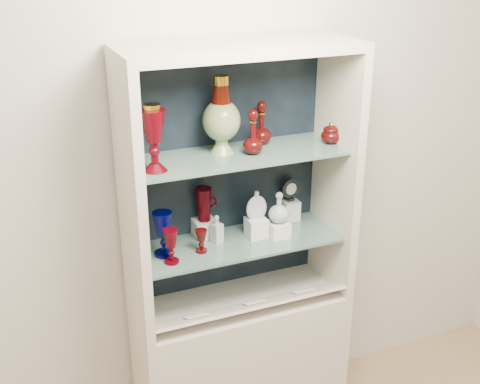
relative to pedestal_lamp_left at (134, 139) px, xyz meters
name	(u,v)px	position (x,y,z in m)	size (l,w,h in m)	color
wall_back	(222,155)	(0.44, 0.18, -0.18)	(3.50, 0.02, 2.80)	beige
cabinet_base	(240,364)	(0.44, -0.04, -1.21)	(1.00, 0.40, 0.75)	beige
cabinet_back_panel	(224,172)	(0.44, 0.15, -0.26)	(0.98, 0.02, 1.15)	black
cabinet_side_left	(131,204)	(-0.04, -0.04, -0.26)	(0.04, 0.40, 1.15)	beige
cabinet_side_right	(335,172)	(0.92, -0.04, -0.26)	(0.04, 0.40, 1.15)	beige
cabinet_top_cap	(240,48)	(0.44, -0.04, 0.34)	(1.00, 0.40, 0.04)	beige
shelf_lower	(238,242)	(0.44, -0.02, -0.54)	(0.92, 0.34, 0.01)	slate
shelf_upper	(238,155)	(0.44, -0.02, -0.12)	(0.92, 0.34, 0.01)	slate
label_ledge	(249,306)	(0.44, -0.15, -0.80)	(0.92, 0.18, 0.01)	beige
label_card_0	(254,302)	(0.47, -0.15, -0.79)	(0.10, 0.07, 0.00)	white
label_card_1	(303,291)	(0.71, -0.15, -0.79)	(0.10, 0.07, 0.00)	white
label_card_2	(196,316)	(0.19, -0.15, -0.79)	(0.10, 0.07, 0.00)	white
pedestal_lamp_left	(134,139)	(0.00, 0.00, 0.00)	(0.09, 0.09, 0.23)	#4D0009
pedestal_lamp_right	(154,138)	(0.06, -0.08, 0.02)	(0.10, 0.10, 0.27)	#4D0009
enamel_urn	(221,115)	(0.38, 0.02, 0.05)	(0.16, 0.16, 0.33)	#0E4619
ruby_decanter_a	(253,129)	(0.50, -0.04, 0.00)	(0.09, 0.09, 0.22)	#440909
ruby_decanter_b	(261,121)	(0.59, 0.07, -0.01)	(0.09, 0.09, 0.21)	#440909
lidded_bowl	(331,133)	(0.88, -0.04, -0.06)	(0.09, 0.09, 0.10)	#440909
cobalt_goblet	(163,234)	(0.09, -0.01, -0.43)	(0.09, 0.09, 0.20)	#00013D
ruby_goblet_tall	(171,246)	(0.10, -0.09, -0.46)	(0.06, 0.06, 0.16)	#4D0009
ruby_goblet_small	(201,241)	(0.25, -0.05, -0.48)	(0.05, 0.05, 0.11)	#440909
riser_ruby_pitcher	(204,228)	(0.32, 0.09, -0.49)	(0.10, 0.10, 0.08)	silver
ruby_pitcher	(204,204)	(0.32, 0.09, -0.38)	(0.12, 0.07, 0.16)	#4D0009
clear_square_bottle	(217,229)	(0.35, 0.01, -0.47)	(0.05, 0.05, 0.13)	#A0B2B9
riser_flat_flask	(256,227)	(0.54, 0.00, -0.49)	(0.09, 0.09, 0.09)	silver
flat_flask	(257,205)	(0.54, 0.00, -0.38)	(0.10, 0.04, 0.14)	silver
riser_clear_round_decanter	(278,229)	(0.63, -0.04, -0.50)	(0.09, 0.09, 0.07)	silver
clear_round_decanter	(279,208)	(0.63, -0.04, -0.39)	(0.10, 0.10, 0.14)	#A0B2B9
riser_cameo_medallion	(290,210)	(0.76, 0.10, -0.48)	(0.08, 0.08, 0.10)	silver
cameo_medallion	(290,190)	(0.76, 0.10, -0.38)	(0.10, 0.04, 0.12)	black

